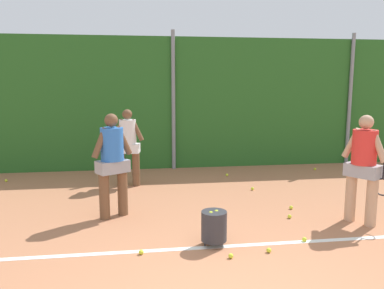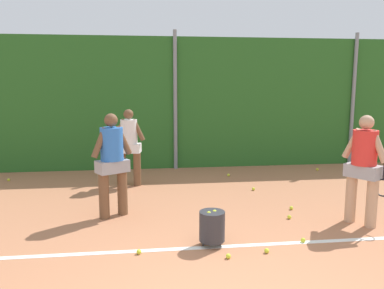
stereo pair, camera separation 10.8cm
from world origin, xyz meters
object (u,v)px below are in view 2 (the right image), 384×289
object	(u,v)px
player_backcourt_far	(129,143)
tennis_ball_3	(139,252)
tennis_ball_2	(9,180)
tennis_ball_9	(353,209)
player_foreground_near	(364,164)
player_midcourt	(112,159)
tennis_ball_12	(267,251)
tennis_ball_10	(317,169)
tennis_ball_5	(291,208)
ball_hopper	(212,226)
tennis_ball_7	(229,175)
tennis_ball_1	(303,240)
tennis_ball_8	(289,217)
tennis_ball_6	(253,189)
tennis_ball_4	(228,256)

from	to	relation	value
player_backcourt_far	tennis_ball_3	size ratio (longest dim) A/B	25.74
tennis_ball_2	tennis_ball_9	xyz separation A→B (m)	(6.83, -3.02, 0.00)
player_foreground_near	player_midcourt	world-z (taller)	player_foreground_near
tennis_ball_3	player_foreground_near	bearing A→B (deg)	11.05
tennis_ball_12	tennis_ball_9	bearing A→B (deg)	35.52
tennis_ball_2	tennis_ball_10	size ratio (longest dim) A/B	1.00
tennis_ball_2	tennis_ball_5	bearing A→B (deg)	-25.87
tennis_ball_2	tennis_ball_5	size ratio (longest dim) A/B	1.00
tennis_ball_5	player_backcourt_far	bearing A→B (deg)	144.71
player_foreground_near	tennis_ball_10	size ratio (longest dim) A/B	26.83
ball_hopper	tennis_ball_3	xyz separation A→B (m)	(-1.02, -0.15, -0.26)
player_foreground_near	tennis_ball_7	distance (m)	3.85
tennis_ball_1	tennis_ball_8	bearing A→B (deg)	80.32
tennis_ball_6	tennis_ball_10	bearing A→B (deg)	36.76
ball_hopper	tennis_ball_1	world-z (taller)	ball_hopper
player_backcourt_far	tennis_ball_3	xyz separation A→B (m)	(0.23, -3.60, -0.92)
tennis_ball_4	tennis_ball_12	distance (m)	0.56
tennis_ball_8	tennis_ball_2	bearing A→B (deg)	149.67
tennis_ball_6	tennis_ball_8	xyz separation A→B (m)	(0.11, -1.78, 0.00)
tennis_ball_7	tennis_ball_10	distance (m)	2.46
tennis_ball_3	tennis_ball_4	bearing A→B (deg)	-13.46
tennis_ball_9	tennis_ball_5	bearing A→B (deg)	168.26
player_midcourt	tennis_ball_6	bearing A→B (deg)	-6.52
tennis_ball_9	tennis_ball_10	xyz separation A→B (m)	(0.79, 3.18, 0.00)
ball_hopper	tennis_ball_10	size ratio (longest dim) A/B	7.78
tennis_ball_6	tennis_ball_1	bearing A→B (deg)	-91.05
player_midcourt	tennis_ball_1	distance (m)	3.29
tennis_ball_6	tennis_ball_7	xyz separation A→B (m)	(-0.25, 1.30, 0.00)
tennis_ball_3	tennis_ball_12	world-z (taller)	same
player_foreground_near	tennis_ball_4	world-z (taller)	player_foreground_near
tennis_ball_8	tennis_ball_10	xyz separation A→B (m)	(2.07, 3.41, 0.00)
tennis_ball_5	player_foreground_near	bearing A→B (deg)	-44.59
tennis_ball_5	tennis_ball_12	bearing A→B (deg)	-120.64
tennis_ball_4	tennis_ball_6	xyz separation A→B (m)	(1.23, 3.12, 0.00)
tennis_ball_2	tennis_ball_8	xyz separation A→B (m)	(5.56, -3.25, 0.00)
tennis_ball_5	tennis_ball_1	bearing A→B (deg)	-104.83
tennis_ball_2	tennis_ball_5	world-z (taller)	same
tennis_ball_9	tennis_ball_12	size ratio (longest dim) A/B	1.00
tennis_ball_8	tennis_ball_5	bearing A→B (deg)	65.05
tennis_ball_7	tennis_ball_2	bearing A→B (deg)	178.14
player_backcourt_far	tennis_ball_8	bearing A→B (deg)	147.71
ball_hopper	tennis_ball_4	xyz separation A→B (m)	(0.14, -0.43, -0.26)
tennis_ball_4	tennis_ball_8	distance (m)	1.90
tennis_ball_3	tennis_ball_8	xyz separation A→B (m)	(2.51, 1.07, 0.00)
tennis_ball_9	tennis_ball_7	bearing A→B (deg)	119.95
player_backcourt_far	tennis_ball_6	xyz separation A→B (m)	(2.62, -0.76, -0.92)
tennis_ball_7	tennis_ball_12	size ratio (longest dim) A/B	1.00
tennis_ball_12	tennis_ball_6	bearing A→B (deg)	77.30
tennis_ball_8	player_backcourt_far	bearing A→B (deg)	137.12
tennis_ball_7	tennis_ball_12	world-z (taller)	same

